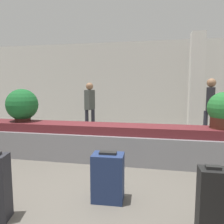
{
  "coord_description": "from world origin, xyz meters",
  "views": [
    {
      "loc": [
        0.82,
        -2.6,
        1.46
      ],
      "look_at": [
        0.0,
        1.54,
        0.96
      ],
      "focal_mm": 35.0,
      "sensor_mm": 36.0,
      "label": 1
    }
  ],
  "objects": [
    {
      "name": "pillar",
      "position": [
        2.14,
        5.08,
        1.6
      ],
      "size": [
        0.44,
        0.44,
        3.2
      ],
      "color": "silver",
      "rests_on": "ground_plane"
    },
    {
      "name": "traveler_1",
      "position": [
        2.27,
        3.62,
        1.0
      ],
      "size": [
        0.31,
        0.36,
        1.67
      ],
      "rotation": [
        0.0,
        0.0,
        1.22
      ],
      "color": "#282833",
      "rests_on": "ground_plane"
    },
    {
      "name": "potted_plant_0",
      "position": [
        -1.99,
        1.62,
        1.05
      ],
      "size": [
        0.67,
        0.67,
        0.69
      ],
      "color": "#381914",
      "rests_on": "carousel"
    },
    {
      "name": "suitcase_3",
      "position": [
        1.38,
        -0.46,
        0.34
      ],
      "size": [
        0.25,
        0.21,
        0.71
      ],
      "rotation": [
        0.0,
        0.0,
        0.01
      ],
      "color": "black",
      "rests_on": "ground_plane"
    },
    {
      "name": "potted_plant_1",
      "position": [
        2.02,
        1.56,
        1.03
      ],
      "size": [
        0.56,
        0.56,
        0.65
      ],
      "color": "#4C2319",
      "rests_on": "carousel"
    },
    {
      "name": "suitcase_0",
      "position": [
        0.25,
        0.0,
        0.31
      ],
      "size": [
        0.41,
        0.29,
        0.64
      ],
      "rotation": [
        0.0,
        0.0,
        0.04
      ],
      "color": "navy",
      "rests_on": "ground_plane"
    },
    {
      "name": "ground_plane",
      "position": [
        0.0,
        0.0,
        0.0
      ],
      "size": [
        18.0,
        18.0,
        0.0
      ],
      "primitive_type": "plane",
      "color": "#59544C"
    },
    {
      "name": "back_wall",
      "position": [
        0.0,
        6.18,
        1.6
      ],
      "size": [
        18.0,
        0.06,
        3.2
      ],
      "color": "silver",
      "rests_on": "ground_plane"
    },
    {
      "name": "carousel",
      "position": [
        0.0,
        1.54,
        0.34
      ],
      "size": [
        6.58,
        0.71,
        0.71
      ],
      "color": "gray",
      "rests_on": "ground_plane"
    },
    {
      "name": "traveler_0",
      "position": [
        -1.14,
        3.77,
        0.93
      ],
      "size": [
        0.31,
        0.36,
        1.57
      ],
      "rotation": [
        0.0,
        0.0,
        -1.87
      ],
      "color": "#282833",
      "rests_on": "ground_plane"
    }
  ]
}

